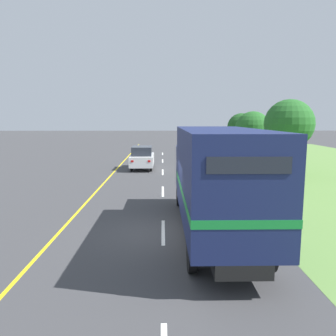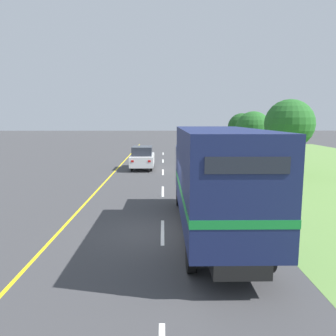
{
  "view_description": "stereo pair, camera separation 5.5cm",
  "coord_description": "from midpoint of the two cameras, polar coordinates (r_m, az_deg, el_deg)",
  "views": [
    {
      "loc": [
        -0.02,
        -11.06,
        4.0
      ],
      "look_at": [
        0.3,
        7.5,
        1.2
      ],
      "focal_mm": 35.0,
      "sensor_mm": 36.0,
      "label": 1
    },
    {
      "loc": [
        0.03,
        -11.06,
        4.0
      ],
      "look_at": [
        0.3,
        7.5,
        1.2
      ],
      "focal_mm": 35.0,
      "sensor_mm": 36.0,
      "label": 2
    }
  ],
  "objects": [
    {
      "name": "ground_plane",
      "position": [
        11.76,
        -0.82,
        -11.31
      ],
      "size": [
        200.0,
        200.0,
        0.0
      ],
      "primitive_type": "plane",
      "color": "#3D3D3F"
    },
    {
      "name": "edge_line_yellow",
      "position": [
        23.96,
        -9.71,
        -1.15
      ],
      "size": [
        0.12,
        56.66,
        0.01
      ],
      "primitive_type": "cube",
      "color": "yellow",
      "rests_on": "ground"
    },
    {
      "name": "centre_dash_near",
      "position": [
        11.92,
        -0.82,
        -11.02
      ],
      "size": [
        0.12,
        2.6,
        0.01
      ],
      "primitive_type": "cube",
      "color": "white",
      "rests_on": "ground"
    },
    {
      "name": "centre_dash_mid_a",
      "position": [
        18.27,
        -0.82,
        -4.06
      ],
      "size": [
        0.12,
        2.6,
        0.01
      ],
      "primitive_type": "cube",
      "color": "white",
      "rests_on": "ground"
    },
    {
      "name": "centre_dash_mid_b",
      "position": [
        24.75,
        -0.83,
        -0.72
      ],
      "size": [
        0.12,
        2.6,
        0.01
      ],
      "primitive_type": "cube",
      "color": "white",
      "rests_on": "ground"
    },
    {
      "name": "centre_dash_far",
      "position": [
        31.28,
        -0.83,
        1.24
      ],
      "size": [
        0.12,
        2.6,
        0.01
      ],
      "primitive_type": "cube",
      "color": "white",
      "rests_on": "ground"
    },
    {
      "name": "centre_dash_farthest",
      "position": [
        37.84,
        -0.83,
        2.52
      ],
      "size": [
        0.12,
        2.6,
        0.01
      ],
      "primitive_type": "cube",
      "color": "white",
      "rests_on": "ground"
    },
    {
      "name": "horse_trailer_truck",
      "position": [
        11.06,
        8.32,
        -1.66
      ],
      "size": [
        2.38,
        8.92,
        3.69
      ],
      "color": "black",
      "rests_on": "ground"
    },
    {
      "name": "lead_car_white",
      "position": [
        26.25,
        -4.41,
        1.83
      ],
      "size": [
        1.8,
        3.91,
        1.83
      ],
      "color": "black",
      "rests_on": "ground"
    },
    {
      "name": "highway_sign",
      "position": [
        19.99,
        18.94,
        1.73
      ],
      "size": [
        1.86,
        0.09,
        2.9
      ],
      "color": "#9E9EA3",
      "rests_on": "ground"
    },
    {
      "name": "roadside_tree_near",
      "position": [
        24.89,
        20.43,
        7.16
      ],
      "size": [
        3.48,
        3.48,
        5.37
      ],
      "color": "brown",
      "rests_on": "ground"
    },
    {
      "name": "roadside_tree_mid",
      "position": [
        30.22,
        14.64,
        6.55
      ],
      "size": [
        3.12,
        3.12,
        4.66
      ],
      "color": "brown",
      "rests_on": "ground"
    },
    {
      "name": "roadside_tree_far",
      "position": [
        35.94,
        12.77,
        6.91
      ],
      "size": [
        2.97,
        2.97,
        4.59
      ],
      "color": "brown",
      "rests_on": "ground"
    },
    {
      "name": "delineator_post",
      "position": [
        11.96,
        20.78,
        -8.99
      ],
      "size": [
        0.08,
        0.08,
        0.95
      ],
      "color": "white",
      "rests_on": "ground"
    }
  ]
}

